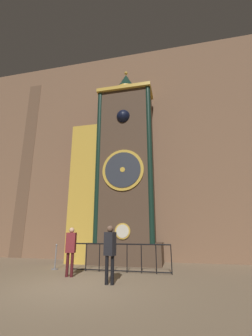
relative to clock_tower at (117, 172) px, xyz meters
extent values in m
plane|color=#847056|center=(0.03, -4.84, -4.62)|extent=(28.00, 28.00, 0.00)
cube|color=#846047|center=(0.03, 1.28, 1.98)|extent=(24.00, 0.30, 13.20)
cube|color=brown|center=(-6.57, 1.17, 1.32)|extent=(0.90, 0.12, 11.88)
cube|color=brown|center=(0.52, 0.02, -4.12)|extent=(3.58, 1.61, 1.00)
cube|color=brown|center=(0.52, 0.02, 0.60)|extent=(2.86, 1.40, 8.45)
cube|color=gold|center=(0.52, -0.08, 4.72)|extent=(3.09, 1.54, 0.20)
cylinder|color=gold|center=(0.52, -0.71, -3.08)|extent=(0.75, 0.05, 0.75)
cylinder|color=silver|center=(0.52, -0.74, -3.08)|extent=(0.61, 0.03, 0.61)
cylinder|color=gold|center=(0.52, -0.71, -0.08)|extent=(2.16, 0.07, 2.16)
cylinder|color=#2D333D|center=(0.52, -0.75, -0.08)|extent=(1.85, 0.04, 1.85)
cylinder|color=gold|center=(0.52, -0.77, -0.08)|extent=(0.26, 0.03, 0.26)
cube|color=#30241B|center=(0.52, -0.19, 2.97)|extent=(0.94, 0.42, 0.94)
sphere|color=black|center=(0.52, -0.61, 2.97)|extent=(0.75, 0.75, 0.75)
cylinder|color=#142D23|center=(-0.86, -0.60, 0.60)|extent=(0.27, 0.27, 8.45)
cylinder|color=#142D23|center=(1.90, -0.60, 0.60)|extent=(0.27, 0.27, 8.45)
cylinder|color=gold|center=(0.52, 0.02, 4.97)|extent=(1.16, 1.16, 0.30)
cone|color=#163227|center=(0.52, 0.02, 5.63)|extent=(1.10, 1.10, 1.02)
sphere|color=gold|center=(0.52, 0.02, 6.26)|extent=(0.20, 0.20, 0.20)
cube|color=maroon|center=(-1.70, 0.07, -0.95)|extent=(1.48, 1.19, 7.35)
cube|color=gold|center=(-1.70, -0.54, -0.95)|extent=(1.56, 0.06, 7.35)
cylinder|color=black|center=(-1.24, -2.14, -4.09)|extent=(0.04, 0.04, 1.07)
cylinder|color=black|center=(-0.67, -2.14, -4.09)|extent=(0.04, 0.04, 1.07)
cylinder|color=black|center=(-0.09, -2.14, -4.09)|extent=(0.04, 0.04, 1.07)
cylinder|color=black|center=(0.48, -2.14, -4.09)|extent=(0.04, 0.04, 1.07)
cylinder|color=black|center=(1.06, -2.14, -4.09)|extent=(0.04, 0.04, 1.07)
cylinder|color=black|center=(1.63, -2.14, -4.09)|extent=(0.04, 0.04, 1.07)
cylinder|color=black|center=(2.20, -2.14, -4.09)|extent=(0.04, 0.04, 1.07)
cylinder|color=black|center=(2.78, -2.14, -4.09)|extent=(0.04, 0.04, 1.07)
cylinder|color=black|center=(0.77, -2.14, -3.57)|extent=(4.02, 0.05, 0.05)
cylinder|color=black|center=(0.77, -2.14, -4.56)|extent=(4.02, 0.04, 0.04)
cylinder|color=#461518|center=(-0.87, -3.39, -4.22)|extent=(0.11, 0.11, 0.81)
cylinder|color=#461518|center=(-0.69, -3.39, -4.22)|extent=(0.11, 0.11, 0.81)
cube|color=maroon|center=(-0.78, -3.39, -3.46)|extent=(0.37, 0.28, 0.70)
sphere|color=tan|center=(-0.78, -3.39, -3.03)|extent=(0.19, 0.19, 0.19)
cylinder|color=black|center=(0.87, -4.20, -4.21)|extent=(0.11, 0.11, 0.83)
cylinder|color=black|center=(1.05, -4.20, -4.21)|extent=(0.11, 0.11, 0.83)
cube|color=black|center=(0.96, -4.20, -3.44)|extent=(0.39, 0.32, 0.71)
sphere|color=brown|center=(0.96, -4.20, -2.99)|extent=(0.21, 0.21, 0.21)
cylinder|color=gray|center=(-2.09, -2.07, -4.61)|extent=(0.28, 0.28, 0.04)
cylinder|color=gray|center=(-2.09, -2.07, -4.15)|extent=(0.06, 0.06, 0.94)
sphere|color=gray|center=(-2.09, -2.07, -3.65)|extent=(0.09, 0.09, 0.09)
camera|label=1|loc=(3.13, -11.40, -3.02)|focal=24.00mm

